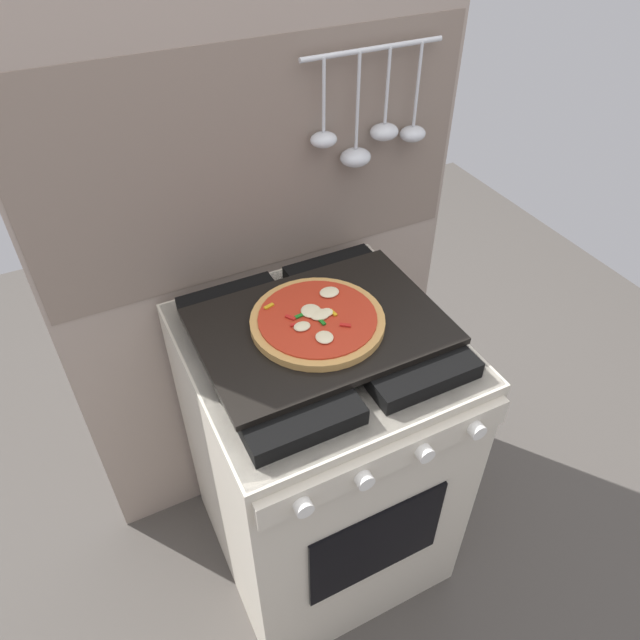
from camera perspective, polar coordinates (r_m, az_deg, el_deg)
ground_plane at (r=2.03m, az=0.00°, el=-20.22°), size 4.00×4.00×0.00m
kitchen_backsplash at (r=1.62m, az=-5.17°, el=3.31°), size 1.10×0.09×1.55m
stove at (r=1.65m, az=0.03°, el=-12.67°), size 0.60×0.64×0.90m
baking_tray at (r=1.31m, az=0.00°, el=-0.60°), size 0.54×0.38×0.02m
pizza_left at (r=1.29m, az=-0.25°, el=-0.02°), size 0.30×0.30×0.03m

